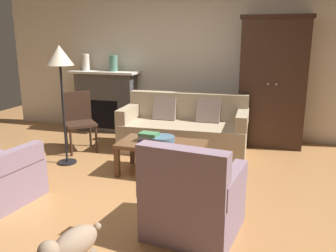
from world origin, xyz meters
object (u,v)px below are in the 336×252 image
(side_chair_wooden, at_px, (79,118))
(floor_lamp, at_px, (60,62))
(armchair_near_right, at_px, (193,201))
(fruit_bowl, at_px, (162,139))
(book_stack, at_px, (149,137))
(dog, at_px, (72,245))
(fireplace, at_px, (106,101))
(couch, at_px, (184,130))
(armoire, at_px, (272,82))
(mantel_vase_jade, at_px, (113,63))
(mantel_vase_cream, at_px, (86,62))
(coffee_table, at_px, (162,147))

(side_chair_wooden, bearing_deg, floor_lamp, -76.64)
(armchair_near_right, relative_size, side_chair_wooden, 0.98)
(fruit_bowl, height_order, book_stack, book_stack)
(dog, bearing_deg, armchair_near_right, 48.80)
(fireplace, xyz_separation_m, couch, (1.69, -0.76, -0.25))
(armoire, relative_size, book_stack, 7.78)
(fireplace, height_order, dog, fireplace)
(armoire, distance_m, floor_lamp, 3.23)
(mantel_vase_jade, bearing_deg, book_stack, -53.95)
(fruit_bowl, xyz_separation_m, dog, (-0.02, -2.14, -0.21))
(mantel_vase_cream, height_order, floor_lamp, floor_lamp)
(fireplace, distance_m, mantel_vase_jade, 0.72)
(dog, bearing_deg, couch, 89.06)
(coffee_table, bearing_deg, couch, 88.35)
(mantel_vase_cream, bearing_deg, fireplace, 2.70)
(dog, bearing_deg, coffee_table, 89.42)
(mantel_vase_cream, xyz_separation_m, dog, (2.01, -3.91, -1.02))
(armoire, relative_size, mantel_vase_cream, 6.82)
(floor_lamp, bearing_deg, mantel_vase_cream, 109.53)
(mantel_vase_cream, relative_size, armchair_near_right, 0.34)
(fruit_bowl, height_order, mantel_vase_cream, mantel_vase_cream)
(fireplace, relative_size, fruit_bowl, 3.96)
(fireplace, relative_size, armoire, 0.62)
(armchair_near_right, xyz_separation_m, dog, (-0.72, -0.82, -0.07))
(armchair_near_right, distance_m, dog, 1.09)
(couch, xyz_separation_m, coffee_table, (-0.03, -1.06, 0.05))
(couch, height_order, coffee_table, couch)
(floor_lamp, bearing_deg, fireplace, 98.08)
(couch, height_order, armchair_near_right, armchair_near_right)
(mantel_vase_jade, bearing_deg, mantel_vase_cream, 180.00)
(fireplace, height_order, book_stack, fireplace)
(fruit_bowl, relative_size, side_chair_wooden, 0.35)
(dog, bearing_deg, armoire, 71.12)
(armoire, xyz_separation_m, couch, (-1.26, -0.68, -0.71))
(fruit_bowl, xyz_separation_m, armchair_near_right, (0.70, -1.32, -0.14))
(book_stack, height_order, floor_lamp, floor_lamp)
(armoire, height_order, fruit_bowl, armoire)
(fireplace, relative_size, dog, 2.27)
(armoire, xyz_separation_m, side_chair_wooden, (-2.84, -1.12, -0.51))
(floor_lamp, xyz_separation_m, dog, (1.38, -2.11, -1.15))
(book_stack, height_order, armchair_near_right, armchair_near_right)
(fireplace, distance_m, side_chair_wooden, 1.20)
(armoire, distance_m, mantel_vase_cream, 3.34)
(fruit_bowl, bearing_deg, couch, 88.28)
(armoire, xyz_separation_m, mantel_vase_cream, (-3.33, 0.06, 0.24))
(coffee_table, relative_size, dog, 1.98)
(book_stack, distance_m, armchair_near_right, 1.57)
(fruit_bowl, xyz_separation_m, book_stack, (-0.17, -0.02, 0.02))
(armoire, distance_m, mantel_vase_jade, 2.78)
(couch, xyz_separation_m, armchair_near_right, (0.66, -2.35, -0.00))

